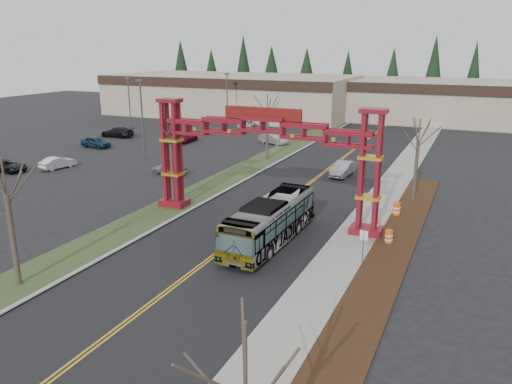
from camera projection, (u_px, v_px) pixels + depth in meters
The scene contains 34 objects.
ground at pixel (104, 339), 22.73m from camera, with size 200.00×200.00×0.00m, color black.
road at pixel (294, 195), 44.58m from camera, with size 12.00×110.00×0.02m, color black.
lane_line_left at pixel (292, 195), 44.63m from camera, with size 0.12×100.00×0.01m, color gold.
lane_line_right at pixel (295, 195), 44.53m from camera, with size 0.12×100.00×0.01m, color gold.
curb_right at pixel (362, 203), 42.13m from camera, with size 0.30×110.00×0.15m, color #9FA09B.
sidewalk_right at pixel (379, 206), 41.56m from camera, with size 2.60×110.00×0.14m, color gray.
landscape_strip at pixel (374, 288), 27.42m from camera, with size 2.60×50.00×0.12m, color black.
grass_median at pixel (215, 185), 47.74m from camera, with size 4.00×110.00×0.08m, color #364623.
curb_left at pixel (232, 187), 47.00m from camera, with size 0.30×110.00×0.15m, color #9FA09B.
gateway_arch at pixel (263, 143), 36.78m from camera, with size 18.20×1.60×8.90m.
retail_building_west at pixel (232, 95), 96.44m from camera, with size 46.00×22.30×7.50m.
retail_building_east at pixel (455, 101), 87.69m from camera, with size 38.00×20.30×7.00m.
conifer_treeline at pixel (409, 79), 101.24m from camera, with size 116.10×5.60×13.00m.
transit_bus at pixel (271, 221), 33.61m from camera, with size 2.55×10.88×3.03m, color #B1B2B9.
silver_sedan at pixel (343, 169), 51.29m from camera, with size 1.56×4.47×1.47m, color #A5A8AD.
parked_car_near_a at pixel (169, 168), 51.78m from camera, with size 1.51×3.76×1.28m, color #969A9D.
parked_car_near_b at pixel (58, 163), 54.25m from camera, with size 1.38×3.94×1.30m, color white.
parked_car_near_c at pixel (7, 166), 52.87m from camera, with size 2.05×4.44×1.23m, color black.
parked_car_mid_a at pixel (185, 137), 69.19m from camera, with size 1.91×4.70×1.36m, color maroon.
parked_car_mid_b at pixel (96, 142), 65.45m from camera, with size 1.71×4.25×1.45m, color navy.
parked_car_far_a at pixel (273, 139), 67.84m from camera, with size 1.50×4.30×1.42m, color #A2A4AA.
parked_car_far_b at pixel (246, 124), 80.70m from camera, with size 2.18×4.72×1.31m, color white.
parked_car_far_c at pixel (117, 132), 73.04m from camera, with size 2.06×5.06×1.47m, color black.
bare_tree_median_near at pixel (6, 195), 26.45m from camera, with size 3.09×3.09×7.31m.
bare_tree_median_mid at pixel (171, 141), 39.99m from camera, with size 2.94×2.94×7.50m.
bare_tree_median_far at pixel (267, 113), 57.31m from camera, with size 3.30×3.30×7.61m.
bare_tree_right_far at pixel (418, 142), 41.17m from camera, with size 2.89×2.89×7.18m.
light_pole_near at pixel (142, 114), 56.86m from camera, with size 0.80×0.40×9.28m.
light_pole_mid at pixel (129, 103), 72.10m from camera, with size 0.74×0.37×8.54m.
light_pole_far at pixel (227, 96), 80.47m from camera, with size 0.75×0.38×8.70m.
street_sign at pixel (364, 240), 30.04m from camera, with size 0.50×0.13×2.22m.
barrel_south at pixel (389, 237), 33.54m from camera, with size 0.53×0.53×0.99m.
barrel_mid at pixel (375, 227), 35.45m from camera, with size 0.56×0.56×1.03m.
barrel_north at pixel (397, 209), 39.05m from camera, with size 0.59×0.59×1.10m.
Camera 1 is at (14.53, -15.29, 12.86)m, focal length 35.00 mm.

